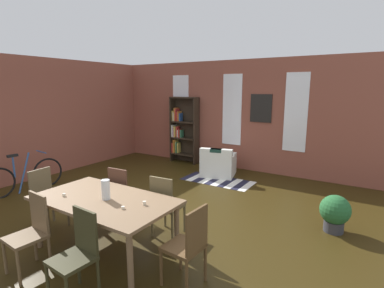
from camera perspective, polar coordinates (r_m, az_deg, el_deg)
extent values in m
plane|color=#31260C|center=(5.37, -10.14, -13.60)|extent=(9.85, 9.85, 0.00)
cube|color=brown|center=(8.18, 7.97, 5.61)|extent=(8.24, 0.12, 2.95)
cube|color=brown|center=(7.91, -30.75, 4.01)|extent=(0.12, 8.58, 2.95)
cube|color=white|center=(8.93, -2.19, 7.09)|extent=(0.55, 0.02, 1.91)
cube|color=white|center=(8.10, 7.80, 6.61)|extent=(0.55, 0.02, 1.91)
cube|color=white|center=(7.57, 19.58, 5.78)|extent=(0.55, 0.02, 1.91)
cube|color=brown|center=(4.15, -16.76, -10.38)|extent=(1.95, 1.07, 0.04)
cylinder|color=brown|center=(4.73, -27.82, -13.47)|extent=(0.07, 0.07, 0.72)
cylinder|color=brown|center=(3.47, -11.95, -21.60)|extent=(0.07, 0.07, 0.72)
cylinder|color=brown|center=(5.17, -19.34, -10.72)|extent=(0.07, 0.07, 0.72)
cylinder|color=brown|center=(4.05, -3.00, -16.31)|extent=(0.07, 0.07, 0.72)
cylinder|color=silver|center=(4.06, -16.46, -8.51)|extent=(0.11, 0.11, 0.27)
cylinder|color=silver|center=(3.80, -9.24, -11.30)|extent=(0.04, 0.04, 0.05)
cylinder|color=silver|center=(4.39, -23.66, -9.08)|extent=(0.04, 0.04, 0.04)
cylinder|color=silver|center=(3.74, -13.30, -11.97)|extent=(0.04, 0.04, 0.03)
cube|color=#52391F|center=(3.49, -1.69, -19.39)|extent=(0.42, 0.42, 0.04)
cube|color=#52391F|center=(3.28, 0.96, -16.57)|extent=(0.05, 0.38, 0.50)
cylinder|color=#52391F|center=(3.83, -2.21, -20.52)|extent=(0.04, 0.04, 0.43)
cylinder|color=#52391F|center=(3.60, -6.03, -22.86)|extent=(0.04, 0.04, 0.43)
cylinder|color=#52391F|center=(3.65, 2.61, -22.24)|extent=(0.04, 0.04, 0.43)
cylinder|color=#52391F|center=(3.41, -1.05, -24.94)|extent=(0.04, 0.04, 0.43)
cube|color=#4C2F22|center=(5.08, -12.71, -9.68)|extent=(0.42, 0.42, 0.04)
cube|color=#4C2F22|center=(4.87, -14.27, -7.55)|extent=(0.38, 0.05, 0.50)
cylinder|color=#4C2F22|center=(5.18, -9.73, -11.93)|extent=(0.04, 0.04, 0.43)
cylinder|color=#4C2F22|center=(5.40, -12.79, -11.09)|extent=(0.04, 0.04, 0.43)
cylinder|color=#4C2F22|center=(4.93, -12.38, -13.26)|extent=(0.04, 0.04, 0.43)
cylinder|color=#4C2F22|center=(5.16, -15.48, -12.29)|extent=(0.04, 0.04, 0.43)
cube|color=brown|center=(4.17, -29.69, -15.59)|extent=(0.43, 0.43, 0.04)
cube|color=brown|center=(4.14, -27.66, -11.81)|extent=(0.38, 0.06, 0.50)
cylinder|color=brown|center=(4.37, -32.67, -18.12)|extent=(0.04, 0.04, 0.43)
cylinder|color=brown|center=(4.07, -30.69, -20.10)|extent=(0.04, 0.04, 0.43)
cylinder|color=brown|center=(4.49, -28.22, -16.90)|extent=(0.04, 0.04, 0.43)
cylinder|color=brown|center=(4.20, -25.95, -18.69)|extent=(0.04, 0.04, 0.43)
cube|color=brown|center=(5.22, -25.98, -9.97)|extent=(0.43, 0.43, 0.04)
cube|color=brown|center=(5.29, -27.43, -6.98)|extent=(0.06, 0.38, 0.50)
cylinder|color=brown|center=(5.08, -26.14, -13.45)|extent=(0.04, 0.04, 0.43)
cylinder|color=brown|center=(5.28, -22.97, -12.25)|extent=(0.04, 0.04, 0.43)
cylinder|color=brown|center=(5.35, -28.53, -12.41)|extent=(0.04, 0.04, 0.43)
cylinder|color=brown|center=(5.54, -25.43, -11.33)|extent=(0.04, 0.04, 0.43)
cube|color=#302D18|center=(3.50, -22.38, -20.23)|extent=(0.42, 0.42, 0.04)
cube|color=#302D18|center=(3.47, -20.02, -15.67)|extent=(0.38, 0.05, 0.50)
cylinder|color=#302D18|center=(3.69, -26.29, -23.14)|extent=(0.04, 0.04, 0.43)
cylinder|color=#302D18|center=(3.83, -21.23, -21.33)|extent=(0.04, 0.04, 0.43)
cylinder|color=#302D18|center=(3.58, -17.75, -23.62)|extent=(0.04, 0.04, 0.43)
cube|color=brown|center=(4.54, -4.65, -11.98)|extent=(0.43, 0.43, 0.04)
cube|color=brown|center=(4.31, -6.05, -9.73)|extent=(0.38, 0.06, 0.50)
cylinder|color=brown|center=(4.69, -1.46, -14.31)|extent=(0.04, 0.04, 0.43)
cylinder|color=brown|center=(4.86, -5.26, -13.40)|extent=(0.04, 0.04, 0.43)
cylinder|color=brown|center=(4.41, -3.86, -16.03)|extent=(0.04, 0.04, 0.43)
cylinder|color=brown|center=(4.60, -7.81, -14.97)|extent=(0.04, 0.04, 0.43)
cube|color=#2D2319|center=(8.95, -3.77, 2.92)|extent=(0.04, 0.29, 1.95)
cube|color=#2D2319|center=(8.49, 0.82, 2.51)|extent=(0.04, 0.29, 1.95)
cube|color=#2D2319|center=(8.83, -1.03, 2.83)|extent=(0.88, 0.01, 1.95)
cube|color=#2D2319|center=(8.85, -1.51, -1.96)|extent=(0.84, 0.29, 0.04)
cube|color=#B22D28|center=(9.02, -3.50, -0.65)|extent=(0.05, 0.22, 0.29)
cube|color=orange|center=(8.98, -3.26, -0.34)|extent=(0.03, 0.24, 0.40)
cube|color=gold|center=(8.96, -3.02, -0.38)|extent=(0.03, 0.15, 0.40)
cube|color=#33724C|center=(8.95, -2.82, -0.65)|extent=(0.03, 0.21, 0.32)
cube|color=gold|center=(8.92, -2.57, -0.73)|extent=(0.04, 0.16, 0.30)
cube|color=#2D2319|center=(8.75, -1.52, 1.15)|extent=(0.84, 0.29, 0.04)
cube|color=white|center=(8.93, -3.53, 2.60)|extent=(0.05, 0.23, 0.35)
cube|color=#8C4C8C|center=(8.91, -3.28, 2.35)|extent=(0.03, 0.22, 0.28)
cube|color=gold|center=(8.88, -3.06, 2.48)|extent=(0.05, 0.24, 0.33)
cube|color=#B22D28|center=(8.85, -2.77, 2.42)|extent=(0.05, 0.14, 0.32)
cube|color=white|center=(8.83, -2.51, 2.09)|extent=(0.03, 0.21, 0.22)
cube|color=#B22D28|center=(8.81, -2.27, 2.14)|extent=(0.04, 0.20, 0.25)
cube|color=#33724C|center=(8.78, -2.01, 2.06)|extent=(0.04, 0.15, 0.23)
cube|color=#2D2319|center=(8.68, -1.54, 4.32)|extent=(0.84, 0.29, 0.04)
cube|color=gold|center=(8.88, -3.60, 5.53)|extent=(0.04, 0.15, 0.30)
cube|color=white|center=(8.85, -3.31, 5.36)|extent=(0.05, 0.19, 0.25)
cube|color=orange|center=(8.82, -3.08, 5.82)|extent=(0.03, 0.23, 0.39)
cube|color=#B22D28|center=(8.80, -2.89, 5.72)|extent=(0.03, 0.21, 0.36)
cube|color=#B22D28|center=(8.78, -2.66, 5.41)|extent=(0.04, 0.19, 0.27)
cube|color=orange|center=(8.76, -2.42, 5.45)|extent=(0.03, 0.19, 0.29)
cube|color=#284C8C|center=(8.73, -2.19, 5.25)|extent=(0.03, 0.16, 0.23)
cube|color=#2D2319|center=(8.63, -1.56, 9.01)|extent=(0.84, 0.29, 0.04)
cube|color=silver|center=(7.58, 5.20, -4.55)|extent=(0.98, 0.98, 0.40)
cube|color=silver|center=(7.18, 4.70, -2.32)|extent=(0.81, 0.36, 0.35)
cube|color=silver|center=(7.45, 7.79, -2.70)|extent=(0.30, 0.73, 0.15)
cube|color=silver|center=(7.59, 2.72, -2.36)|extent=(0.30, 0.73, 0.15)
cube|color=#19382D|center=(7.15, 4.72, -1.27)|extent=(0.31, 0.24, 0.08)
torus|color=black|center=(7.47, -26.27, -4.99)|extent=(0.10, 0.67, 0.66)
cylinder|color=#335999|center=(7.25, -29.92, -4.97)|extent=(0.07, 0.32, 0.88)
cylinder|color=#335999|center=(7.14, -31.40, -3.84)|extent=(0.04, 0.04, 0.45)
cube|color=black|center=(7.09, -31.59, -1.96)|extent=(0.10, 0.21, 0.05)
cylinder|color=#335999|center=(7.32, -27.31, -1.37)|extent=(0.44, 0.07, 0.02)
cylinder|color=#333338|center=(5.24, 25.86, -14.18)|extent=(0.30, 0.30, 0.18)
sphere|color=#235B2D|center=(5.13, 26.11, -11.42)|extent=(0.46, 0.46, 0.46)
cube|color=#1E1E33|center=(7.52, -0.22, -6.17)|extent=(0.17, 0.78, 0.01)
cube|color=white|center=(7.44, 0.90, -6.38)|extent=(0.17, 0.78, 0.01)
cube|color=#1E1E33|center=(7.36, 2.04, -6.58)|extent=(0.17, 0.78, 0.01)
cube|color=white|center=(7.28, 3.20, -6.79)|extent=(0.17, 0.78, 0.01)
cube|color=#1E1E33|center=(7.20, 4.39, -7.00)|extent=(0.17, 0.78, 0.01)
cube|color=white|center=(7.13, 5.61, -7.21)|extent=(0.17, 0.78, 0.01)
cube|color=#1E1E33|center=(7.06, 6.86, -7.42)|extent=(0.17, 0.78, 0.01)
cube|color=white|center=(6.99, 8.12, -7.63)|extent=(0.17, 0.78, 0.01)
cube|color=#1E1E33|center=(6.93, 9.42, -7.85)|extent=(0.17, 0.78, 0.01)
cube|color=white|center=(6.87, 10.74, -8.06)|extent=(0.17, 0.78, 0.01)
cube|color=black|center=(7.80, 13.29, 6.78)|extent=(0.56, 0.03, 0.72)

